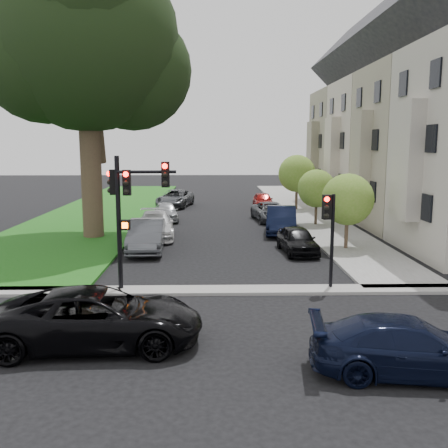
{
  "coord_description": "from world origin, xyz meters",
  "views": [
    {
      "loc": [
        -0.45,
        -15.34,
        5.29
      ],
      "look_at": [
        0.0,
        5.0,
        2.0
      ],
      "focal_mm": 40.0,
      "sensor_mm": 36.0,
      "label": 1
    }
  ],
  "objects_px": {
    "car_parked_6": "(155,225)",
    "car_parked_8": "(175,198)",
    "traffic_signal_main": "(129,199)",
    "car_parked_7": "(166,211)",
    "car_cross_far": "(410,347)",
    "car_parked_3": "(263,200)",
    "small_tree_b": "(317,189)",
    "car_parked_1": "(281,220)",
    "car_parked_0": "(297,240)",
    "eucalyptus": "(84,39)",
    "traffic_signal_secondary": "(329,224)",
    "small_tree_c": "(297,174)",
    "small_tree_a": "(348,200)",
    "car_cross_near": "(98,318)",
    "car_parked_2": "(271,212)",
    "car_parked_5": "(147,236)"
  },
  "relations": [
    {
      "from": "small_tree_b",
      "to": "car_parked_3",
      "type": "xyz_separation_m",
      "value": [
        -2.52,
        9.13,
        -1.79
      ]
    },
    {
      "from": "car_parked_6",
      "to": "small_tree_c",
      "type": "bearing_deg",
      "value": 43.52
    },
    {
      "from": "traffic_signal_main",
      "to": "traffic_signal_secondary",
      "type": "distance_m",
      "value": 7.19
    },
    {
      "from": "car_cross_near",
      "to": "car_parked_3",
      "type": "distance_m",
      "value": 29.19
    },
    {
      "from": "traffic_signal_secondary",
      "to": "car_parked_6",
      "type": "height_order",
      "value": "traffic_signal_secondary"
    },
    {
      "from": "small_tree_b",
      "to": "car_parked_8",
      "type": "bearing_deg",
      "value": 134.14
    },
    {
      "from": "car_parked_6",
      "to": "car_parked_7",
      "type": "height_order",
      "value": "car_parked_6"
    },
    {
      "from": "car_cross_near",
      "to": "car_parked_8",
      "type": "distance_m",
      "value": 29.31
    },
    {
      "from": "car_parked_3",
      "to": "car_parked_8",
      "type": "xyz_separation_m",
      "value": [
        -7.33,
        1.02,
        0.07
      ]
    },
    {
      "from": "car_parked_1",
      "to": "car_parked_2",
      "type": "relative_size",
      "value": 1.05
    },
    {
      "from": "traffic_signal_secondary",
      "to": "car_parked_7",
      "type": "distance_m",
      "value": 18.36
    },
    {
      "from": "small_tree_b",
      "to": "car_parked_3",
      "type": "relative_size",
      "value": 0.96
    },
    {
      "from": "traffic_signal_main",
      "to": "car_parked_7",
      "type": "height_order",
      "value": "traffic_signal_main"
    },
    {
      "from": "traffic_signal_main",
      "to": "car_parked_1",
      "type": "distance_m",
      "value": 13.81
    },
    {
      "from": "traffic_signal_secondary",
      "to": "car_cross_near",
      "type": "bearing_deg",
      "value": -145.7
    },
    {
      "from": "small_tree_b",
      "to": "car_parked_1",
      "type": "xyz_separation_m",
      "value": [
        -2.59,
        -2.6,
        -1.64
      ]
    },
    {
      "from": "car_parked_0",
      "to": "car_parked_6",
      "type": "xyz_separation_m",
      "value": [
        -7.39,
        4.12,
        0.08
      ]
    },
    {
      "from": "small_tree_b",
      "to": "car_parked_7",
      "type": "bearing_deg",
      "value": 166.13
    },
    {
      "from": "car_parked_6",
      "to": "car_parked_3",
      "type": "bearing_deg",
      "value": 54.59
    },
    {
      "from": "car_parked_2",
      "to": "car_parked_6",
      "type": "relative_size",
      "value": 0.92
    },
    {
      "from": "small_tree_a",
      "to": "car_parked_6",
      "type": "bearing_deg",
      "value": 160.4
    },
    {
      "from": "car_parked_0",
      "to": "car_parked_2",
      "type": "bearing_deg",
      "value": 86.02
    },
    {
      "from": "car_parked_0",
      "to": "car_parked_6",
      "type": "height_order",
      "value": "car_parked_6"
    },
    {
      "from": "small_tree_c",
      "to": "car_parked_7",
      "type": "relative_size",
      "value": 1.16
    },
    {
      "from": "car_parked_1",
      "to": "small_tree_a",
      "type": "bearing_deg",
      "value": -54.22
    },
    {
      "from": "traffic_signal_secondary",
      "to": "car_parked_3",
      "type": "height_order",
      "value": "traffic_signal_secondary"
    },
    {
      "from": "traffic_signal_secondary",
      "to": "car_parked_1",
      "type": "distance_m",
      "value": 11.77
    },
    {
      "from": "car_parked_0",
      "to": "traffic_signal_main",
      "type": "bearing_deg",
      "value": -143.38
    },
    {
      "from": "car_cross_far",
      "to": "car_parked_7",
      "type": "height_order",
      "value": "car_cross_far"
    },
    {
      "from": "car_parked_7",
      "to": "car_parked_8",
      "type": "relative_size",
      "value": 0.73
    },
    {
      "from": "traffic_signal_secondary",
      "to": "car_parked_6",
      "type": "distance_m",
      "value": 12.86
    },
    {
      "from": "small_tree_b",
      "to": "traffic_signal_secondary",
      "type": "height_order",
      "value": "small_tree_b"
    },
    {
      "from": "eucalyptus",
      "to": "car_parked_3",
      "type": "height_order",
      "value": "eucalyptus"
    },
    {
      "from": "small_tree_a",
      "to": "traffic_signal_main",
      "type": "xyz_separation_m",
      "value": [
        -9.62,
        -6.77,
        0.8
      ]
    },
    {
      "from": "traffic_signal_main",
      "to": "car_parked_7",
      "type": "distance_m",
      "value": 16.88
    },
    {
      "from": "eucalyptus",
      "to": "car_parked_3",
      "type": "bearing_deg",
      "value": 49.96
    },
    {
      "from": "small_tree_b",
      "to": "small_tree_c",
      "type": "distance_m",
      "value": 7.66
    },
    {
      "from": "small_tree_b",
      "to": "car_cross_near",
      "type": "distance_m",
      "value": 21.54
    },
    {
      "from": "car_cross_far",
      "to": "car_parked_7",
      "type": "xyz_separation_m",
      "value": [
        -7.77,
        23.46,
        -0.01
      ]
    },
    {
      "from": "eucalyptus",
      "to": "car_parked_3",
      "type": "relative_size",
      "value": 4.15
    },
    {
      "from": "car_parked_1",
      "to": "car_parked_5",
      "type": "height_order",
      "value": "car_parked_1"
    },
    {
      "from": "car_parked_6",
      "to": "car_parked_8",
      "type": "bearing_deg",
      "value": 83.88
    },
    {
      "from": "small_tree_a",
      "to": "car_parked_2",
      "type": "height_order",
      "value": "small_tree_a"
    },
    {
      "from": "eucalyptus",
      "to": "car_parked_2",
      "type": "distance_m",
      "value": 16.02
    },
    {
      "from": "car_parked_2",
      "to": "car_parked_3",
      "type": "height_order",
      "value": "car_parked_3"
    },
    {
      "from": "car_cross_near",
      "to": "car_parked_1",
      "type": "height_order",
      "value": "car_parked_1"
    },
    {
      "from": "car_parked_6",
      "to": "car_parked_1",
      "type": "bearing_deg",
      "value": 4.31
    },
    {
      "from": "traffic_signal_main",
      "to": "eucalyptus",
      "type": "bearing_deg",
      "value": 110.51
    },
    {
      "from": "traffic_signal_main",
      "to": "car_parked_3",
      "type": "relative_size",
      "value": 1.28
    },
    {
      "from": "eucalyptus",
      "to": "small_tree_b",
      "type": "xyz_separation_m",
      "value": [
        13.47,
        3.9,
        -8.37
      ]
    }
  ]
}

